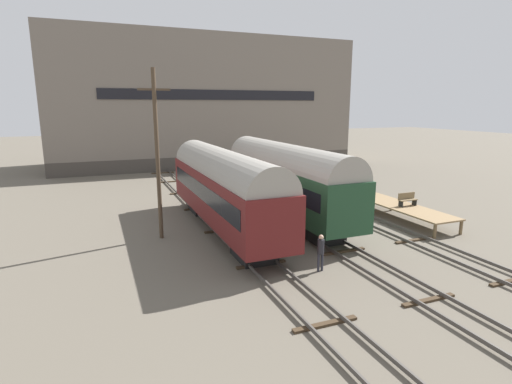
% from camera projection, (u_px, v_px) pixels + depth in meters
% --- Properties ---
extents(ground_plane, '(200.00, 200.00, 0.00)m').
position_uv_depth(ground_plane, '(315.00, 236.00, 24.33)').
color(ground_plane, '#60594C').
extents(track_left, '(2.60, 60.00, 0.26)m').
position_uv_depth(track_left, '(241.00, 244.00, 22.52)').
color(track_left, '#4C4742').
rests_on(track_left, ground).
extents(track_middle, '(2.60, 60.00, 0.26)m').
position_uv_depth(track_middle, '(316.00, 234.00, 24.30)').
color(track_middle, '#4C4742').
rests_on(track_middle, ground).
extents(track_right, '(2.60, 60.00, 0.26)m').
position_uv_depth(track_right, '(380.00, 225.00, 26.08)').
color(track_right, '#4C4742').
rests_on(track_right, ground).
extents(train_car_maroon, '(2.96, 15.66, 5.17)m').
position_uv_depth(train_car_maroon, '(223.00, 185.00, 24.71)').
color(train_car_maroon, black).
rests_on(train_car_maroon, ground).
extents(train_car_green, '(2.98, 15.60, 5.25)m').
position_uv_depth(train_car_green, '(285.00, 176.00, 27.59)').
color(train_car_green, black).
rests_on(train_car_green, ground).
extents(station_platform, '(2.41, 12.81, 0.99)m').
position_uv_depth(station_platform, '(381.00, 200.00, 29.70)').
color(station_platform, '#8C704C').
rests_on(station_platform, ground).
extents(bench, '(1.40, 0.40, 0.91)m').
position_uv_depth(bench, '(407.00, 199.00, 27.56)').
color(bench, brown).
rests_on(bench, station_platform).
extents(person_worker, '(0.32, 0.32, 1.82)m').
position_uv_depth(person_worker, '(321.00, 249.00, 18.91)').
color(person_worker, '#282833').
rests_on(person_worker, ground).
extents(utility_pole, '(1.80, 0.24, 9.84)m').
position_uv_depth(utility_pole, '(157.00, 154.00, 22.90)').
color(utility_pole, '#473828').
rests_on(utility_pole, ground).
extents(warehouse_building, '(38.97, 13.03, 16.53)m').
position_uv_depth(warehouse_building, '(203.00, 102.00, 54.72)').
color(warehouse_building, '#46403A').
rests_on(warehouse_building, ground).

